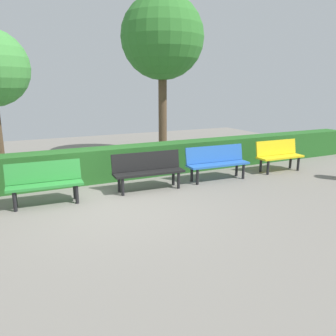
% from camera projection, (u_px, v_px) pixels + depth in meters
% --- Properties ---
extents(ground_plane, '(19.53, 19.53, 0.00)m').
position_uv_depth(ground_plane, '(114.00, 204.00, 6.79)').
color(ground_plane, gray).
extents(bench_yellow, '(1.39, 0.50, 0.86)m').
position_uv_depth(bench_yellow, '(279.00, 154.00, 9.36)').
color(bench_yellow, yellow).
rests_on(bench_yellow, ground_plane).
extents(bench_blue, '(1.66, 0.53, 0.86)m').
position_uv_depth(bench_blue, '(217.00, 161.00, 8.48)').
color(bench_blue, blue).
rests_on(bench_blue, ground_plane).
extents(bench_black, '(1.66, 0.53, 0.86)m').
position_uv_depth(bench_black, '(148.00, 169.00, 7.66)').
color(bench_black, black).
rests_on(bench_black, ground_plane).
extents(bench_green, '(1.48, 0.53, 0.86)m').
position_uv_depth(bench_green, '(45.00, 181.00, 6.70)').
color(bench_green, '#2D8C38').
rests_on(bench_green, ground_plane).
extents(hedge_row, '(15.53, 0.63, 0.83)m').
position_uv_depth(hedge_row, '(128.00, 162.00, 8.71)').
color(hedge_row, '#266023').
rests_on(hedge_row, ground_plane).
extents(tree_near, '(2.62, 2.62, 5.14)m').
position_uv_depth(tree_near, '(162.00, 38.00, 10.46)').
color(tree_near, brown).
rests_on(tree_near, ground_plane).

